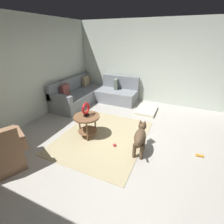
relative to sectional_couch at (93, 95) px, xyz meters
name	(u,v)px	position (x,y,z in m)	size (l,w,h in m)	color
ground_plane	(129,150)	(-1.99, -2.01, -0.34)	(6.00, 6.00, 0.10)	#B7B2A8
wall_back	(18,73)	(-1.99, 0.93, 1.06)	(6.00, 0.12, 2.70)	silver
wall_right	(159,64)	(0.95, -2.01, 1.06)	(0.12, 6.00, 2.70)	silver
area_rug	(103,137)	(-1.84, -1.31, -0.29)	(2.30, 1.90, 0.01)	tan
sectional_couch	(93,95)	(0.00, 0.00, 0.00)	(2.20, 2.25, 0.88)	gray
armchair	(2,155)	(-3.47, -0.17, 0.03)	(0.98, 0.89, 0.88)	#936B4C
side_table	(87,121)	(-1.95, -0.96, 0.12)	(0.60, 0.60, 0.54)	brown
torus_sculpture	(86,109)	(-1.95, -0.96, 0.42)	(0.28, 0.08, 0.33)	black
dog_bed_mat	(146,110)	(-0.01, -1.93, -0.25)	(0.80, 0.60, 0.09)	beige
dog	(140,137)	(-2.03, -2.24, 0.09)	(0.85, 0.28, 0.63)	brown
dog_toy_ball	(114,145)	(-2.07, -1.71, -0.26)	(0.07, 0.07, 0.07)	red
dog_toy_rope	(200,155)	(-1.67, -3.40, -0.27)	(0.05, 0.05, 0.14)	orange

